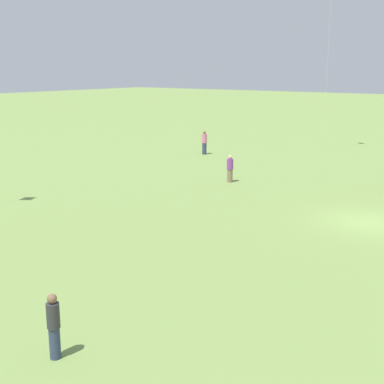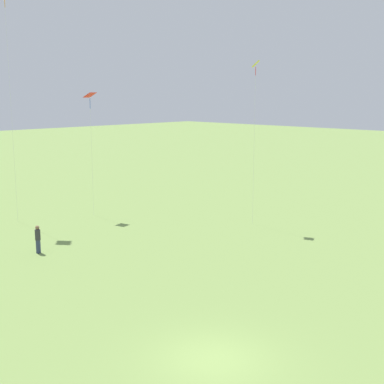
{
  "view_description": "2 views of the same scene",
  "coord_description": "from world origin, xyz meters",
  "views": [
    {
      "loc": [
        23.79,
        7.24,
        6.95
      ],
      "look_at": [
        7.37,
        -4.68,
        2.19
      ],
      "focal_mm": 50.0,
      "sensor_mm": 36.0,
      "label": 1
    },
    {
      "loc": [
        -11.8,
        13.22,
        9.36
      ],
      "look_at": [
        6.72,
        -5.81,
        4.48
      ],
      "focal_mm": 50.0,
      "sensor_mm": 36.0,
      "label": 2
    }
  ],
  "objects": [
    {
      "name": "ground_plane",
      "position": [
        0.0,
        0.0,
        0.0
      ],
      "size": [
        240.0,
        240.0,
        0.0
      ],
      "primitive_type": "plane",
      "color": "#7A994C"
    },
    {
      "name": "person_4",
      "position": [
        16.2,
        -2.39,
        0.86
      ],
      "size": [
        0.39,
        0.39,
        1.68
      ],
      "rotation": [
        0.0,
        0.0,
        6.05
      ],
      "color": "#333D5B",
      "rests_on": "ground_plane"
    },
    {
      "name": "kite_1",
      "position": [
        11.45,
        -16.98,
        10.62
      ],
      "size": [
        0.75,
        0.81,
        11.64
      ],
      "rotation": [
        0.0,
        0.0,
        1.34
      ],
      "color": "yellow",
      "rests_on": "ground_plane"
    },
    {
      "name": "kite_3",
      "position": [
        22.21,
        -10.68,
        8.89
      ],
      "size": [
        0.9,
        0.96,
        9.47
      ],
      "rotation": [
        0.0,
        0.0,
        1.04
      ],
      "color": "red",
      "rests_on": "ground_plane"
    }
  ]
}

